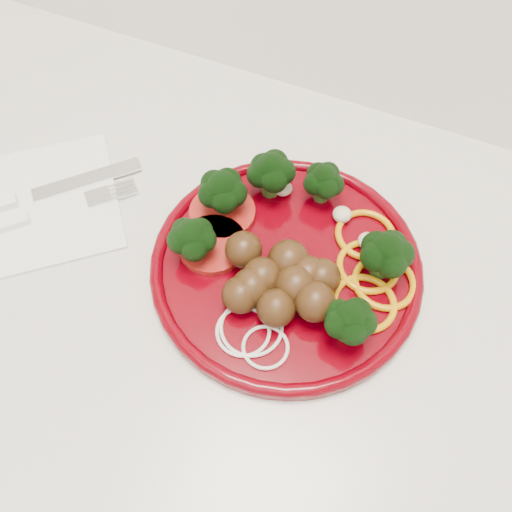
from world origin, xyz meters
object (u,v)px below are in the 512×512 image
at_px(knife, 11,202).
at_px(napkin, 38,204).
at_px(fork, 12,223).
at_px(plate, 287,258).

bearing_deg(knife, napkin, -22.66).
bearing_deg(fork, plate, -33.36).
height_order(plate, napkin, plate).
bearing_deg(plate, fork, -165.40).
bearing_deg(knife, fork, -97.00).
relative_size(napkin, knife, 0.93).
bearing_deg(napkin, fork, -98.73).
xyz_separation_m(napkin, knife, (-0.03, -0.01, 0.01)).
height_order(napkin, fork, fork).
xyz_separation_m(knife, fork, (0.02, -0.02, -0.00)).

